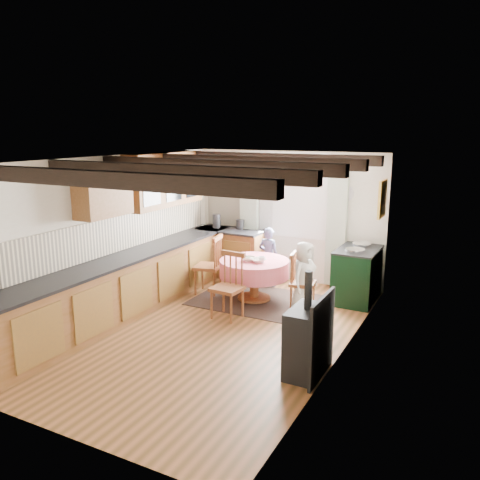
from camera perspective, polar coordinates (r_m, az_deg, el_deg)
The scene contains 40 objects.
floor at distance 7.04m, azimuth -3.03°, elevation -10.47°, with size 3.60×5.50×0.00m, color #945631.
ceiling at distance 6.48m, azimuth -3.28°, elevation 9.43°, with size 3.60×5.50×0.00m, color white.
wall_back at distance 9.09m, azimuth 5.63°, elevation 2.73°, with size 3.60×0.00×2.40m, color silver.
wall_front at distance 4.61m, azimuth -20.83°, elevation -8.12°, with size 3.60×0.00×2.40m, color silver.
wall_left at distance 7.71m, azimuth -14.79°, elevation 0.54°, with size 0.00×5.50×2.40m, color silver.
wall_right at distance 5.98m, azimuth 11.94°, elevation -2.79°, with size 0.00×5.50×2.40m, color silver.
beam_a at distance 4.87m, azimuth -15.32°, elevation 6.83°, with size 3.60×0.16×0.16m, color black.
beam_b at distance 5.65m, azimuth -8.45°, elevation 7.90°, with size 3.60×0.16×0.16m, color black.
beam_c at distance 6.49m, azimuth -3.27°, elevation 8.63°, with size 3.60×0.16×0.16m, color black.
beam_d at distance 7.36m, azimuth 0.72°, elevation 9.15°, with size 3.60×0.16×0.16m, color black.
beam_e at distance 8.27m, azimuth 3.85°, elevation 9.52°, with size 3.60×0.16×0.16m, color black.
splash_left at distance 7.91m, azimuth -13.24°, elevation 0.94°, with size 0.02×4.50×0.55m, color beige.
splash_back at distance 9.48m, azimuth -0.05°, elevation 3.21°, with size 1.40×0.02×0.55m, color beige.
base_cabinet_left at distance 7.71m, azimuth -12.80°, elevation -5.20°, with size 0.60×5.30×0.88m, color brown.
base_cabinet_back at distance 9.41m, azimuth -1.10°, elevation -1.59°, with size 1.30×0.60×0.88m, color brown.
worktop_left at distance 7.57m, azimuth -12.85°, elevation -1.91°, with size 0.64×5.30×0.04m, color black.
worktop_back at distance 9.29m, azimuth -1.17°, elevation 1.13°, with size 1.30×0.64×0.04m, color black.
wall_cabinet_glass at distance 8.41m, azimuth -8.73°, elevation 6.99°, with size 0.34×1.80×0.90m, color brown.
wall_cabinet_solid at distance 7.26m, azimuth -15.67°, elevation 5.37°, with size 0.34×0.90×0.70m, color brown.
window_frame at distance 8.98m, azimuth 6.25°, elevation 5.18°, with size 1.34×0.03×1.54m, color white.
window_pane at distance 8.98m, azimuth 6.26°, elevation 5.18°, with size 1.20×0.01×1.40m, color white.
curtain_left at distance 9.31m, azimuth 1.10°, elevation 2.41°, with size 0.35×0.10×2.10m, color #B7C8AE.
curtain_right at distance 8.71m, azimuth 11.19°, elevation 1.44°, with size 0.35×0.10×2.10m, color #B7C8AE.
curtain_rod at distance 8.84m, azimuth 6.14°, elevation 8.97°, with size 0.03×0.03×2.00m, color black.
wall_picture at distance 8.09m, azimuth 16.27°, elevation 4.63°, with size 0.04×0.50×0.60m, color gold.
wall_plate at distance 8.66m, azimuth 12.13°, elevation 5.36°, with size 0.30×0.30×0.02m, color silver.
rug at distance 8.20m, azimuth 1.66°, elevation -6.97°, with size 1.90×1.48×0.01m, color black.
dining_table at distance 8.09m, azimuth 1.67°, elevation -4.72°, with size 1.14×1.14×0.69m, color #BB6661, non-canonical shape.
chair_near at distance 7.31m, azimuth -1.51°, elevation -5.39°, with size 0.43×0.45×1.00m, color brown, non-canonical shape.
chair_left at distance 8.42m, azimuth -3.76°, elevation -2.84°, with size 0.44×0.46×1.03m, color brown, non-canonical shape.
chair_right at distance 7.74m, azimuth 7.33°, elevation -4.78°, with size 0.39×0.41×0.91m, color brown, non-canonical shape.
aga_range at distance 8.27m, azimuth 13.48°, elevation -3.92°, with size 0.63×0.98×0.90m, color black, non-canonical shape.
cast_iron_stove at distance 5.68m, azimuth 7.84°, elevation -9.64°, with size 0.37×0.62×1.24m, color black, non-canonical shape.
child_far at distance 8.79m, azimuth 3.34°, elevation -1.96°, with size 0.40×0.26×1.08m, color #494F71.
child_right at distance 7.66m, azimuth 7.46°, elevation -4.23°, with size 0.54×0.35×1.10m, color silver.
bowl_a at distance 7.87m, azimuth 2.14°, elevation -2.38°, with size 0.24×0.24×0.06m, color silver.
bowl_b at distance 7.93m, azimuth 1.02°, elevation -2.23°, with size 0.22×0.22×0.07m, color silver.
cup at distance 7.83m, azimuth 2.55°, elevation -2.32°, with size 0.11×0.11×0.10m, color silver.
canister_tall at distance 9.42m, azimuth -2.75°, elevation 2.23°, with size 0.16×0.16×0.27m, color #262628.
canister_wide at distance 9.31m, azimuth 0.01°, elevation 1.85°, with size 0.16×0.16×0.18m, color #262628.
Camera 1 is at (3.28, -5.58, 2.78)m, focal length 36.60 mm.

